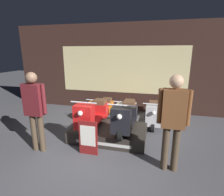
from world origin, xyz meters
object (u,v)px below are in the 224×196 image
at_px(scooter_backrow_0, 102,109).
at_px(price_sign_board, 88,138).
at_px(scooter_backrow_1, 127,111).
at_px(scooter_backrow_2, 153,113).
at_px(person_left_browsing, 35,106).
at_px(person_right_browsing, 173,116).
at_px(scooter_display_left, 93,114).
at_px(scooter_display_right, 126,117).

distance_m(scooter_backrow_0, price_sign_board, 2.13).
bearing_deg(price_sign_board, scooter_backrow_1, 76.47).
height_order(scooter_backrow_2, person_left_browsing, person_left_browsing).
xyz_separation_m(scooter_backrow_0, scooter_backrow_1, (0.84, 0.00, 0.00)).
height_order(scooter_backrow_0, person_right_browsing, person_right_browsing).
height_order(scooter_display_left, scooter_backrow_2, scooter_display_left).
relative_size(person_right_browsing, price_sign_board, 2.36).
bearing_deg(scooter_display_right, price_sign_board, -128.99).
height_order(scooter_backrow_0, price_sign_board, scooter_backrow_0).
height_order(scooter_backrow_1, scooter_backrow_2, same).
distance_m(scooter_backrow_2, price_sign_board, 2.50).
bearing_deg(scooter_backrow_1, scooter_backrow_0, 180.00).
height_order(scooter_display_left, scooter_display_right, same).
distance_m(scooter_backrow_1, price_sign_board, 2.16).
relative_size(scooter_display_left, scooter_backrow_2, 1.00).
relative_size(scooter_backrow_0, person_left_browsing, 0.91).
bearing_deg(scooter_backrow_1, person_right_browsing, -61.99).
distance_m(person_right_browsing, price_sign_board, 1.82).
bearing_deg(scooter_display_right, scooter_backrow_1, 97.55).
xyz_separation_m(scooter_display_left, scooter_display_right, (0.86, 0.00, 0.00)).
distance_m(scooter_backrow_1, scooter_backrow_2, 0.84).
bearing_deg(scooter_backrow_0, price_sign_board, -80.92).
relative_size(scooter_display_left, person_left_browsing, 0.91).
relative_size(scooter_backrow_1, person_right_browsing, 0.89).
bearing_deg(scooter_display_right, person_right_browsing, -43.13).
relative_size(scooter_backrow_0, scooter_backrow_1, 1.00).
height_order(scooter_backrow_2, price_sign_board, scooter_backrow_2).
relative_size(scooter_display_right, person_right_browsing, 0.89).
height_order(person_left_browsing, price_sign_board, person_left_browsing).
relative_size(scooter_backrow_2, person_left_browsing, 0.91).
height_order(scooter_display_left, person_right_browsing, person_right_browsing).
xyz_separation_m(scooter_backrow_1, person_right_browsing, (1.18, -2.21, 0.75)).
height_order(scooter_display_left, scooter_backrow_1, scooter_display_left).
relative_size(scooter_display_left, scooter_backrow_1, 1.00).
bearing_deg(scooter_display_left, scooter_backrow_1, 61.56).
bearing_deg(person_right_browsing, person_left_browsing, -180.00).
xyz_separation_m(scooter_backrow_2, price_sign_board, (-1.35, -2.10, 0.06)).
distance_m(scooter_display_right, price_sign_board, 1.10).
bearing_deg(scooter_backrow_2, scooter_display_right, -117.95).
height_order(scooter_backrow_1, price_sign_board, scooter_backrow_1).
bearing_deg(scooter_display_left, scooter_display_right, 0.00).
bearing_deg(scooter_backrow_0, person_left_browsing, -110.53).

